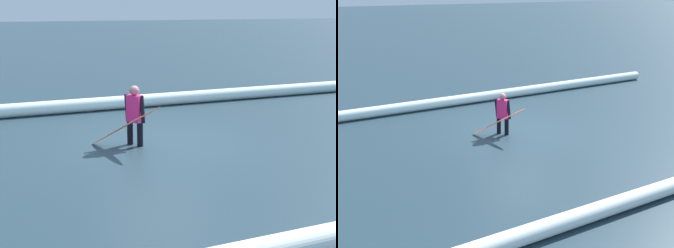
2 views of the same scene
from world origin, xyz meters
TOP-DOWN VIEW (x-y plane):
  - ground_plane at (0.00, 0.00)m, footprint 161.39×161.39m
  - surfer at (0.52, 0.07)m, footprint 0.37×0.54m
  - surfboard at (0.80, 0.31)m, footprint 1.47×1.42m
  - wave_crest_foreground at (2.47, -3.74)m, footprint 23.27×1.90m
  - wave_crest_midground at (-0.40, 5.61)m, footprint 20.94×2.01m

SIDE VIEW (x-z plane):
  - ground_plane at x=0.00m, z-range 0.00..0.00m
  - wave_crest_midground at x=-0.40m, z-range 0.00..0.37m
  - wave_crest_foreground at x=2.47m, z-range 0.00..0.40m
  - surfboard at x=0.80m, z-range -0.01..1.08m
  - surfer at x=0.52m, z-range 0.07..1.45m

